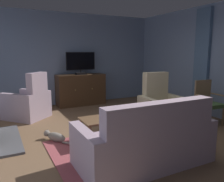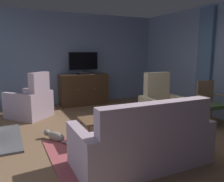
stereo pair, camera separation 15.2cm
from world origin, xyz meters
TOP-DOWN VIEW (x-y plane):
  - ground_plane at (0.00, 0.00)m, footprint 5.99×7.39m
  - wall_back at (0.00, 3.44)m, footprint 5.99×0.10m
  - curtain_panel_far at (2.64, 0.72)m, footprint 0.10×0.44m
  - rug_central at (-0.23, -0.30)m, footprint 2.48×1.70m
  - tv_cabinet at (0.17, 3.09)m, footprint 1.45×0.58m
  - television at (0.17, 3.04)m, footprint 0.89×0.20m
  - coffee_table at (-0.26, 0.16)m, footprint 1.15×0.56m
  - tv_remote at (-0.40, 0.15)m, footprint 0.18×0.12m
  - sofa_floral at (-0.27, -0.97)m, footprint 1.95×0.94m
  - armchair_facing_sofa at (-1.48, 2.29)m, footprint 1.20×1.21m
  - armchair_in_far_corner at (1.07, 0.33)m, footprint 0.88×0.89m
  - side_chair_mid_row at (2.06, -0.02)m, footprint 0.53×0.50m
  - cat at (-1.24, 0.51)m, footprint 0.38×0.66m

SIDE VIEW (x-z plane):
  - ground_plane at x=0.00m, z-range -0.04..0.00m
  - rug_central at x=-0.23m, z-range 0.00..0.01m
  - cat at x=-1.24m, z-range -0.01..0.17m
  - sofa_floral at x=-0.27m, z-range -0.17..0.82m
  - armchair_facing_sofa at x=-1.48m, z-range -0.22..0.92m
  - armchair_in_far_corner at x=1.07m, z-range -0.23..0.94m
  - coffee_table at x=-0.26m, z-range 0.16..0.58m
  - tv_remote at x=-0.40m, z-range 0.42..0.44m
  - tv_cabinet at x=0.17m, z-range -0.02..0.92m
  - side_chair_mid_row at x=2.06m, z-range 0.03..1.02m
  - television at x=0.17m, z-range 0.96..1.63m
  - wall_back at x=0.00m, z-range 0.00..2.78m
  - curtain_panel_far at x=2.64m, z-range 0.36..2.70m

